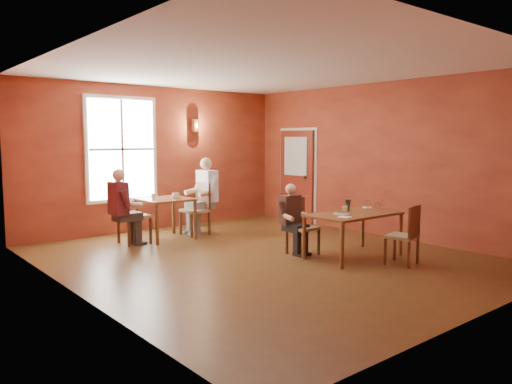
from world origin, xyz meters
TOP-DOWN VIEW (x-y plane):
  - ground at (0.00, 0.00)m, footprint 6.00×7.00m
  - wall_back at (0.00, 3.50)m, footprint 6.00×0.04m
  - wall_front at (0.00, -3.50)m, footprint 6.00×0.04m
  - wall_left at (-3.00, 0.00)m, footprint 0.04×7.00m
  - wall_right at (3.00, 0.00)m, footprint 0.04×7.00m
  - ceiling at (0.00, 0.00)m, footprint 6.00×7.00m
  - window at (-0.80, 3.45)m, footprint 1.36×0.10m
  - door at (2.94, 2.30)m, footprint 0.12×1.04m
  - wall_sconce at (0.90, 3.40)m, footprint 0.16×0.16m
  - main_table at (1.16, -0.86)m, footprint 1.54×0.86m
  - chair_diner_main at (0.66, -0.21)m, footprint 0.41×0.41m
  - diner_main at (0.66, -0.24)m, footprint 0.45×0.45m
  - chair_empty at (1.36, -1.64)m, footprint 0.48×0.48m
  - plate_food at (0.89, -0.84)m, footprint 0.33×0.33m
  - sandwich at (1.00, -0.81)m, footprint 0.11×0.11m
  - goblet_a at (1.63, -0.78)m, footprint 0.09×0.09m
  - goblet_b at (1.78, -0.96)m, footprint 0.10×0.10m
  - goblet_c at (1.49, -1.07)m, footprint 0.09×0.09m
  - menu_stand at (1.30, -0.63)m, footprint 0.12×0.09m
  - knife at (1.10, -1.15)m, footprint 0.18×0.07m
  - napkin at (0.71, -1.05)m, footprint 0.20×0.20m
  - side_plate at (1.83, -0.60)m, footprint 0.19×0.19m
  - second_table at (-0.44, 2.37)m, footprint 0.88×0.88m
  - chair_diner_white at (0.21, 2.37)m, footprint 0.46×0.46m
  - diner_white at (0.24, 2.37)m, footprint 0.59×0.59m
  - chair_diner_maroon at (-1.09, 2.37)m, footprint 0.47×0.47m
  - diner_maroon at (-1.12, 2.37)m, footprint 0.53×0.53m
  - cup_a at (-0.29, 2.25)m, footprint 0.17×0.17m
  - cup_b at (-0.63, 2.49)m, footprint 0.13×0.13m

SIDE VIEW (x-z plane):
  - ground at x=0.00m, z-range -0.01..0.01m
  - main_table at x=1.16m, z-range 0.00..0.72m
  - second_table at x=-0.44m, z-range 0.00..0.78m
  - chair_empty at x=1.36m, z-range 0.00..0.91m
  - chair_diner_main at x=0.66m, z-range 0.00..0.93m
  - chair_diner_white at x=0.21m, z-range 0.00..1.03m
  - chair_diner_maroon at x=-1.09m, z-range 0.00..1.06m
  - diner_main at x=0.66m, z-range 0.00..1.13m
  - diner_maroon at x=-1.12m, z-range 0.00..1.34m
  - knife at x=1.10m, z-range 0.72..0.72m
  - napkin at x=0.71m, z-range 0.72..0.73m
  - side_plate at x=1.83m, z-range 0.72..0.73m
  - plate_food at x=0.89m, z-range 0.72..0.75m
  - diner_white at x=0.24m, z-range 0.00..1.48m
  - sandwich at x=1.00m, z-range 0.72..0.82m
  - goblet_c at x=1.49m, z-range 0.72..0.89m
  - goblet_a at x=1.63m, z-range 0.72..0.89m
  - menu_stand at x=1.30m, z-range 0.72..0.90m
  - goblet_b at x=1.78m, z-range 0.72..0.91m
  - cup_b at x=-0.63m, z-range 0.78..0.88m
  - cup_a at x=-0.29m, z-range 0.78..0.89m
  - door at x=2.94m, z-range 0.00..2.10m
  - wall_back at x=0.00m, z-range 0.00..3.00m
  - wall_front at x=0.00m, z-range 0.00..3.00m
  - wall_left at x=-3.00m, z-range 0.00..3.00m
  - wall_right at x=3.00m, z-range 0.00..3.00m
  - window at x=-0.80m, z-range 0.72..2.68m
  - wall_sconce at x=0.90m, z-range 2.06..2.34m
  - ceiling at x=0.00m, z-range 2.98..3.02m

